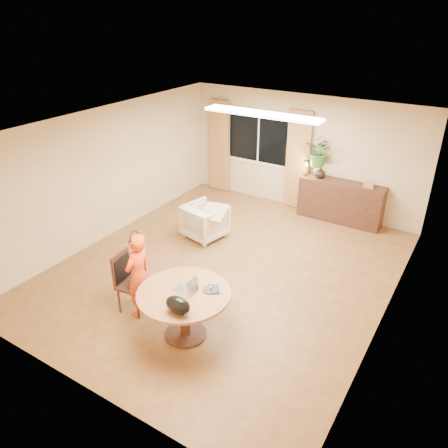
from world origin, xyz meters
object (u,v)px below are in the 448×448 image
at_px(dining_table, 184,302).
at_px(dining_chair, 133,283).
at_px(child, 138,275).
at_px(sideboard, 340,202).
at_px(armchair, 205,221).

xyz_separation_m(dining_table, dining_chair, (-1.02, 0.07, -0.10)).
height_order(dining_chair, child, child).
xyz_separation_m(child, sideboard, (1.53, 4.75, -0.23)).
height_order(dining_table, dining_chair, dining_chair).
bearing_deg(dining_chair, sideboard, 63.44).
bearing_deg(child, sideboard, 159.47).
height_order(child, sideboard, child).
distance_m(dining_table, child, 0.90).
relative_size(dining_chair, armchair, 1.25).
xyz_separation_m(dining_chair, sideboard, (1.66, 4.74, -0.03)).
distance_m(dining_chair, child, 0.23).
distance_m(dining_chair, armchair, 2.60).
xyz_separation_m(dining_chair, child, (0.13, -0.01, 0.20)).
bearing_deg(dining_table, sideboard, 82.39).
bearing_deg(sideboard, armchair, -133.69).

